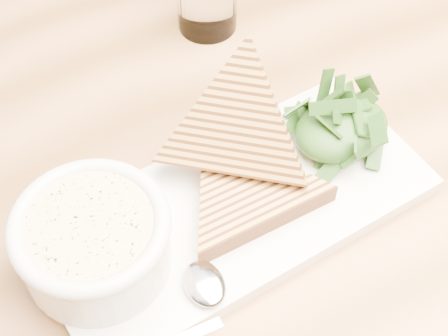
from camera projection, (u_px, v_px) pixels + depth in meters
table_top at (305, 189)px, 0.69m from camera, size 1.37×0.95×0.04m
table_leg_br at (418, 33)px, 1.38m from camera, size 0.06×0.06×0.71m
platter at (235, 209)px, 0.64m from camera, size 0.37×0.16×0.02m
soup_bowl at (95, 246)px, 0.58m from camera, size 0.13×0.13×0.05m
soup at (89, 227)px, 0.55m from camera, size 0.11×0.11×0.01m
bowl_rim at (89, 225)px, 0.55m from camera, size 0.13×0.13×0.01m
sandwich_flat at (246, 193)px, 0.63m from camera, size 0.17×0.17×0.02m
sandwich_lean at (236, 128)px, 0.62m from camera, size 0.24×0.24×0.19m
salad_base at (341, 129)px, 0.66m from camera, size 0.10×0.08×0.04m
arugula_pile at (343, 123)px, 0.66m from camera, size 0.11×0.10×0.05m
spoon_bowl at (204, 284)px, 0.58m from camera, size 0.04×0.05×0.01m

